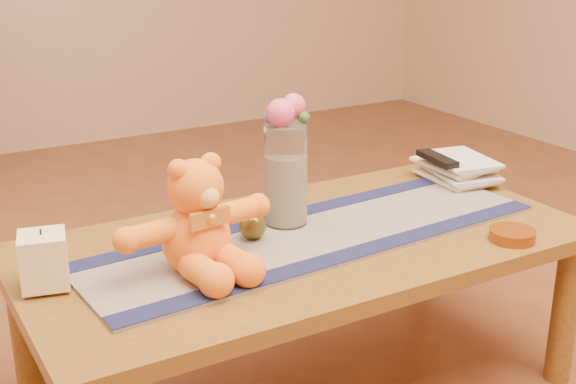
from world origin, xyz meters
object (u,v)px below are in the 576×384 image
glass_vase (286,175)px  bronze_ball (252,226)px  book_bottom (434,182)px  teddy_bear (196,216)px  amber_dish (512,235)px  tv_remote (437,159)px  pillar_candle (44,260)px

glass_vase → bronze_ball: 0.16m
book_bottom → glass_vase: bearing=-170.0°
teddy_bear → bronze_ball: bearing=16.6°
glass_vase → bronze_ball: size_ratio=3.82×
book_bottom → amber_dish: 0.44m
amber_dish → glass_vase: bearing=139.8°
tv_remote → teddy_bear: bearing=-161.1°
teddy_bear → bronze_ball: (0.18, 0.08, -0.09)m
glass_vase → amber_dish: (0.43, -0.36, -0.12)m
glass_vase → amber_dish: 0.58m
bronze_ball → teddy_bear: bearing=-155.9°
pillar_candle → glass_vase: glass_vase is taller
book_bottom → bronze_ball: bearing=-166.8°
pillar_candle → glass_vase: 0.63m
glass_vase → book_bottom: size_ratio=1.17×
teddy_bear → glass_vase: size_ratio=1.39×
glass_vase → pillar_candle: bearing=-175.0°
pillar_candle → book_bottom: bearing=5.5°
book_bottom → amber_dish: bearing=-100.9°
glass_vase → bronze_ball: (-0.12, -0.05, -0.10)m
book_bottom → tv_remote: (-0.00, -0.01, 0.07)m
tv_remote → amber_dish: 0.43m
amber_dish → book_bottom: bearing=75.2°
teddy_bear → book_bottom: 0.88m
pillar_candle → glass_vase: size_ratio=0.45×
bronze_ball → amber_dish: 0.64m
teddy_bear → tv_remote: 0.87m
teddy_bear → book_bottom: bearing=5.1°
pillar_candle → tv_remote: pillar_candle is taller
glass_vase → bronze_ball: bearing=-157.7°
pillar_candle → bronze_ball: size_ratio=1.71×
teddy_bear → pillar_candle: (-0.32, 0.08, -0.06)m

